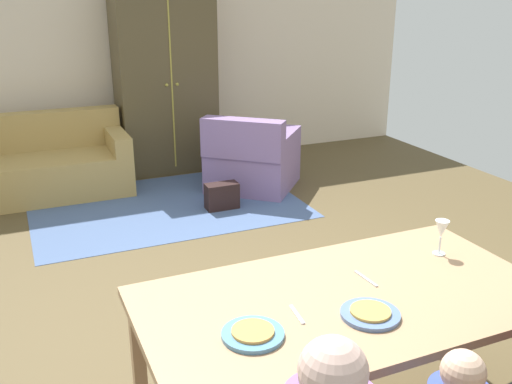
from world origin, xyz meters
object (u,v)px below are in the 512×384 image
at_px(armchair, 252,160).
at_px(armoire, 165,81).
at_px(handbag, 222,196).
at_px(couch, 41,166).
at_px(plate_near_man, 253,334).
at_px(wine_glass, 441,230).
at_px(plate_near_child, 370,314).
at_px(dining_table, 346,309).

relative_size(armchair, armoire, 0.57).
bearing_deg(armchair, armoire, 120.86).
bearing_deg(handbag, couch, 143.69).
distance_m(plate_near_man, armchair, 4.00).
xyz_separation_m(armoire, handbag, (0.11, -1.51, -0.92)).
bearing_deg(wine_glass, handbag, 92.64).
distance_m(wine_glass, armoire, 4.42).
xyz_separation_m(plate_near_child, handbag, (0.53, 3.26, -0.64)).
distance_m(dining_table, wine_glass, 0.72).
xyz_separation_m(dining_table, armoire, (0.42, 4.59, 0.36)).
bearing_deg(handbag, plate_near_child, -99.24).
relative_size(plate_near_man, wine_glass, 1.34).
distance_m(plate_near_child, wine_glass, 0.77).
height_order(plate_near_man, armoire, armoire).
bearing_deg(plate_near_man, couch, 97.04).
distance_m(plate_near_man, armoire, 4.81).
relative_size(dining_table, wine_glass, 9.92).
height_order(plate_near_child, wine_glass, wine_glass).
bearing_deg(plate_near_child, armoire, 85.02).
distance_m(wine_glass, handbag, 3.00).
height_order(dining_table, armchair, armchair).
height_order(plate_near_child, armoire, armoire).
bearing_deg(armoire, armchair, -59.14).
distance_m(dining_table, plate_near_man, 0.53).
bearing_deg(couch, plate_near_child, -76.69).
bearing_deg(handbag, plate_near_man, -107.97).
xyz_separation_m(dining_table, wine_glass, (0.66, 0.18, 0.20)).
xyz_separation_m(dining_table, plate_near_child, (-0.00, -0.18, 0.08)).
bearing_deg(couch, armoire, 13.64).
bearing_deg(couch, plate_near_man, -82.96).
xyz_separation_m(wine_glass, armoire, (-0.25, 4.41, 0.16)).
height_order(couch, armoire, armoire).
xyz_separation_m(plate_near_man, armoire, (0.92, 4.71, 0.28)).
xyz_separation_m(couch, armoire, (1.46, 0.35, 0.75)).
bearing_deg(armchair, handbag, -138.24).
bearing_deg(wine_glass, dining_table, -164.84).
bearing_deg(plate_near_child, armchair, 74.31).
bearing_deg(dining_table, plate_near_man, -166.70).
xyz_separation_m(couch, handbag, (1.58, -1.16, -0.17)).
bearing_deg(armoire, dining_table, -95.17).
xyz_separation_m(plate_near_child, armoire, (0.42, 4.77, 0.28)).
xyz_separation_m(dining_table, armchair, (1.05, 3.54, -0.37)).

